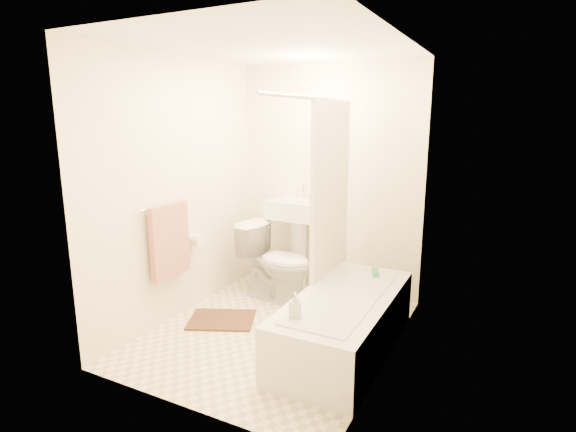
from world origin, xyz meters
The scene contains 17 objects.
floor centered at (0.00, 0.00, 0.00)m, with size 2.40×2.40×0.00m, color beige.
ceiling centered at (0.00, 0.00, 2.40)m, with size 2.40×2.40×0.00m, color white.
wall_back centered at (0.00, 1.20, 1.20)m, with size 2.00×0.02×2.40m, color beige.
wall_left centered at (-1.00, 0.00, 1.20)m, with size 0.02×2.40×2.40m, color beige.
wall_right centered at (1.00, 0.00, 1.20)m, with size 0.02×2.40×2.40m, color beige.
mirror centered at (0.00, 1.18, 1.50)m, with size 0.40×0.03×0.55m, color white.
curtain_rod centered at (0.30, 0.10, 2.00)m, with size 0.03×0.03×1.70m, color silver.
shower_curtain centered at (0.30, 0.50, 1.22)m, with size 0.04×0.80×1.55m, color silver.
towel_bar centered at (-0.96, -0.25, 1.10)m, with size 0.02×0.02×0.60m, color silver.
towel centered at (-0.93, -0.25, 0.78)m, with size 0.06×0.45×0.66m, color #CC7266.
toilet_paper centered at (-0.93, 0.12, 0.70)m, with size 0.12×0.12×0.11m, color white.
toilet centered at (-0.35, 0.68, 0.39)m, with size 0.44×0.79×0.78m, color white.
sink centered at (-0.30, 1.06, 0.54)m, with size 0.55×0.44×1.08m, color white, non-canonical shape.
bathtub centered at (0.65, 0.00, 0.23)m, with size 0.71×1.62×0.46m, color silver, non-canonical shape.
bath_mat centered at (-0.55, -0.04, 0.01)m, with size 0.59×0.44×0.02m, color #522B1C.
soap_bottle centered at (0.46, -0.54, 0.55)m, with size 0.09×0.09×0.19m, color silver.
scrub_brush centered at (0.71, 0.60, 0.48)m, with size 0.06×0.19×0.04m, color #279955.
Camera 1 is at (1.77, -3.21, 1.85)m, focal length 28.00 mm.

